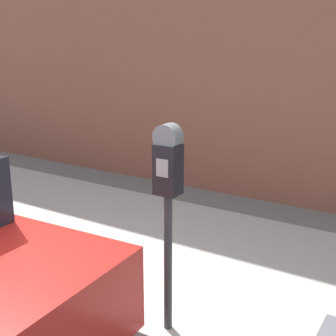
{
  "coord_description": "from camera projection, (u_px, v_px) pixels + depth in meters",
  "views": [
    {
      "loc": [
        2.31,
        -1.77,
        2.32
      ],
      "look_at": [
        0.59,
        0.97,
        1.42
      ],
      "focal_mm": 50.0,
      "sensor_mm": 36.0,
      "label": 1
    }
  ],
  "objects": [
    {
      "name": "sidewalk",
      "position": [
        182.0,
        257.0,
        5.04
      ],
      "size": [
        24.0,
        2.8,
        0.1
      ],
      "color": "#ADAAA3",
      "rests_on": "ground_plane"
    },
    {
      "name": "building_facade",
      "position": [
        276.0,
        4.0,
        6.32
      ],
      "size": [
        24.0,
        0.3,
        5.55
      ],
      "color": "#935642",
      "rests_on": "ground_plane"
    },
    {
      "name": "parking_meter",
      "position": [
        168.0,
        186.0,
        3.4
      ],
      "size": [
        0.19,
        0.15,
        1.64
      ],
      "color": "#2D2D30",
      "rests_on": "sidewalk"
    }
  ]
}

